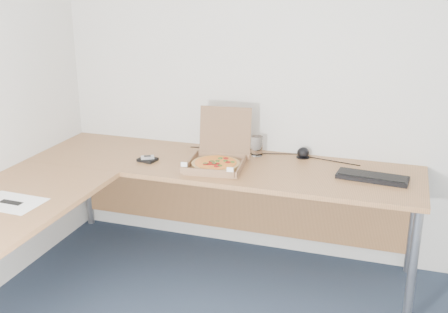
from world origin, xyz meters
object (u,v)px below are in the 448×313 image
(desk, at_px, (148,185))
(keyboard, at_px, (372,177))
(drinking_glass, at_px, (257,146))
(wallet, at_px, (148,160))
(pizza_box, at_px, (217,161))

(desk, distance_m, keyboard, 1.33)
(drinking_glass, relative_size, wallet, 1.20)
(drinking_glass, distance_m, wallet, 0.73)
(pizza_box, distance_m, keyboard, 0.95)
(drinking_glass, bearing_deg, pizza_box, -121.31)
(desk, distance_m, pizza_box, 0.48)
(wallet, bearing_deg, desk, -54.06)
(pizza_box, xyz_separation_m, drinking_glass, (0.18, 0.30, 0.03))
(desk, relative_size, wallet, 22.36)
(desk, distance_m, wallet, 0.36)
(pizza_box, height_order, keyboard, pizza_box)
(pizza_box, xyz_separation_m, wallet, (-0.46, -0.03, -0.03))
(drinking_glass, height_order, keyboard, drinking_glass)
(desk, relative_size, keyboard, 6.06)
(desk, height_order, drinking_glass, drinking_glass)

